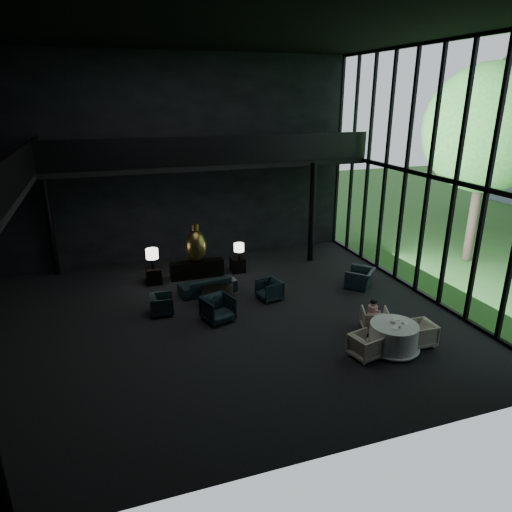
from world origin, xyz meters
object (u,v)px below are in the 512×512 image
object	(u,v)px
table_lamp_right	(239,248)
lounge_armchair_south	(218,306)
console	(197,269)
bronze_urn	(196,246)
sofa	(207,283)
dining_table	(393,339)
lounge_armchair_west	(162,305)
side_table_left	(154,276)
dining_chair_north	(375,319)
window_armchair	(360,276)
coffee_table	(218,296)
dining_chair_west	(365,346)
table_lamp_left	(152,255)
side_table_right	(238,265)
lounge_armchair_east	(269,289)
dining_chair_east	(420,333)
child	(373,309)

from	to	relation	value
table_lamp_right	lounge_armchair_south	size ratio (longest dim) A/B	0.68
console	bronze_urn	world-z (taller)	bronze_urn
sofa	dining_table	size ratio (longest dim) A/B	1.28
lounge_armchair_west	side_table_left	bearing A→B (deg)	3.75
dining_table	dining_chair_north	bearing A→B (deg)	83.09
window_armchair	coffee_table	bearing A→B (deg)	-49.65
console	dining_chair_west	xyz separation A→B (m)	(2.98, -6.87, 0.01)
lounge_armchair_south	coffee_table	xyz separation A→B (m)	(0.31, 1.28, -0.25)
table_lamp_left	side_table_right	xyz separation A→B (m)	(3.20, 0.15, -0.82)
console	side_table_right	distance (m)	1.60
side_table_right	bronze_urn	bearing A→B (deg)	-177.46
side_table_left	dining_chair_north	world-z (taller)	dining_chair_north
table_lamp_right	dining_chair_north	distance (m)	6.08
bronze_urn	lounge_armchair_east	size ratio (longest dim) A/B	2.02
bronze_urn	lounge_armchair_south	size ratio (longest dim) A/B	1.52
dining_chair_west	dining_chair_north	bearing A→B (deg)	-53.60
console	table_lamp_left	world-z (taller)	table_lamp_left
sofa	lounge_armchair_south	size ratio (longest dim) A/B	1.93
lounge_armchair_west	dining_chair_east	bearing A→B (deg)	-117.91
child	lounge_armchair_west	bearing A→B (deg)	-29.34
table_lamp_left	dining_chair_west	size ratio (longest dim) A/B	1.12
lounge_armchair_west	dining_chair_east	world-z (taller)	dining_chair_east
table_lamp_left	sofa	size ratio (longest dim) A/B	0.40
table_lamp_right	dining_table	size ratio (longest dim) A/B	0.45
side_table_right	dining_chair_north	world-z (taller)	dining_chair_north
window_armchair	dining_table	size ratio (longest dim) A/B	0.66
sofa	dining_chair_north	world-z (taller)	sofa
lounge_armchair_east	dining_chair_east	world-z (taller)	lounge_armchair_east
console	lounge_armchair_east	distance (m)	3.31
lounge_armchair_west	child	world-z (taller)	child
table_lamp_right	dining_table	world-z (taller)	table_lamp_right
table_lamp_left	side_table_right	size ratio (longest dim) A/B	1.31
lounge_armchair_south	lounge_armchair_east	bearing A→B (deg)	7.01
table_lamp_left	lounge_armchair_south	distance (m)	3.91
side_table_left	coffee_table	distance (m)	2.91
bronze_urn	lounge_armchair_west	size ratio (longest dim) A/B	2.29
window_armchair	coffee_table	distance (m)	5.11
lounge_armchair_east	coffee_table	size ratio (longest dim) A/B	0.71
table_lamp_right	sofa	bearing A→B (deg)	-138.78
dining_chair_east	child	xyz separation A→B (m)	(-0.86, 1.02, 0.39)
table_lamp_left	coffee_table	distance (m)	3.03
dining_chair_east	table_lamp_left	bearing A→B (deg)	-134.20
lounge_armchair_south	dining_chair_east	world-z (taller)	lounge_armchair_south
lounge_armchair_south	dining_chair_east	distance (m)	5.76
console	dining_table	distance (m)	7.81
dining_chair_west	bronze_urn	bearing A→B (deg)	11.23
bronze_urn	lounge_armchair_west	bearing A→B (deg)	-122.00
dining_chair_west	child	size ratio (longest dim) A/B	1.14
lounge_armchair_west	dining_chair_east	xyz separation A→B (m)	(6.37, -4.12, 0.03)
table_lamp_right	dining_chair_east	world-z (taller)	table_lamp_right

